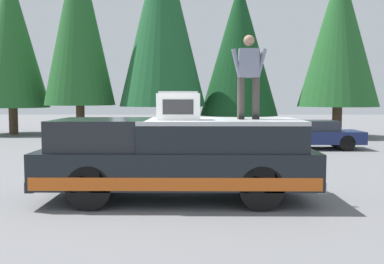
# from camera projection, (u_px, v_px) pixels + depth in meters

# --- Properties ---
(ground_plane) EXTENTS (90.00, 90.00, 0.00)m
(ground_plane) POSITION_uv_depth(u_px,v_px,m) (147.00, 199.00, 9.09)
(ground_plane) COLOR slate
(pickup_truck) EXTENTS (2.01, 5.54, 1.65)m
(pickup_truck) POSITION_uv_depth(u_px,v_px,m) (177.00, 157.00, 9.00)
(pickup_truck) COLOR black
(pickup_truck) RESTS_ON ground
(compressor_unit) EXTENTS (0.65, 0.84, 0.56)m
(compressor_unit) POSITION_uv_depth(u_px,v_px,m) (179.00, 106.00, 8.72)
(compressor_unit) COLOR white
(compressor_unit) RESTS_ON pickup_truck
(person_on_truck_bed) EXTENTS (0.29, 0.72, 1.69)m
(person_on_truck_bed) POSITION_uv_depth(u_px,v_px,m) (249.00, 75.00, 8.89)
(person_on_truck_bed) COLOR #423D38
(person_on_truck_bed) RESTS_ON pickup_truck
(parked_car_navy) EXTENTS (1.64, 4.10, 1.16)m
(parked_car_navy) POSITION_uv_depth(u_px,v_px,m) (310.00, 135.00, 17.94)
(parked_car_navy) COLOR navy
(parked_car_navy) RESTS_ON ground
(conifer_far_left) EXTENTS (4.20, 4.20, 9.15)m
(conifer_far_left) POSITION_uv_depth(u_px,v_px,m) (339.00, 35.00, 23.12)
(conifer_far_left) COLOR #4C3826
(conifer_far_left) RESTS_ON ground
(conifer_left) EXTENTS (4.36, 4.36, 8.62)m
(conifer_left) POSITION_uv_depth(u_px,v_px,m) (239.00, 48.00, 24.63)
(conifer_left) COLOR #4C3826
(conifer_left) RESTS_ON ground
(conifer_center_left) EXTENTS (4.58, 4.58, 10.99)m
(conifer_center_left) POSITION_uv_depth(u_px,v_px,m) (162.00, 18.00, 23.24)
(conifer_center_left) COLOR #4C3826
(conifer_center_left) RESTS_ON ground
(conifer_center_right) EXTENTS (3.80, 3.80, 10.72)m
(conifer_center_right) POSITION_uv_depth(u_px,v_px,m) (79.00, 21.00, 23.63)
(conifer_center_right) COLOR #4C3826
(conifer_center_right) RESTS_ON ground
(conifer_right) EXTENTS (4.08, 4.08, 9.34)m
(conifer_right) POSITION_uv_depth(u_px,v_px,m) (11.00, 38.00, 24.69)
(conifer_right) COLOR #4C3826
(conifer_right) RESTS_ON ground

